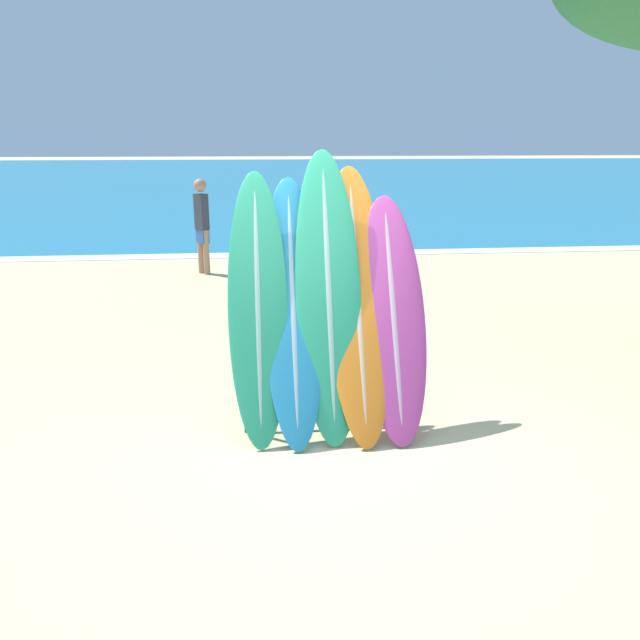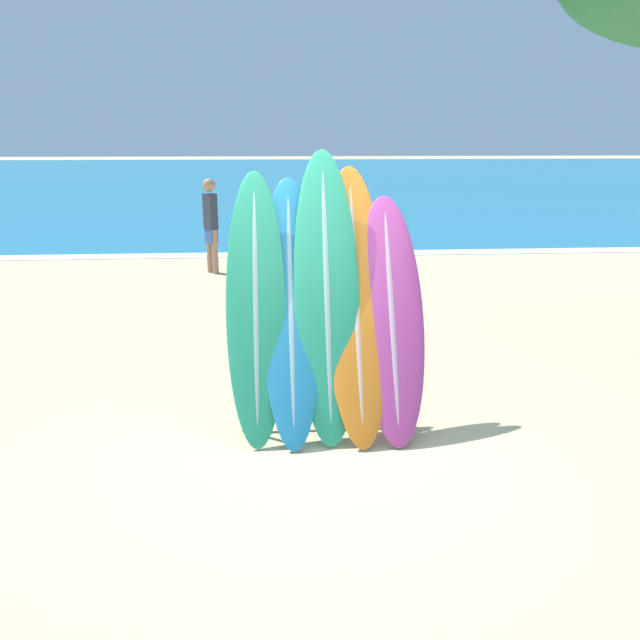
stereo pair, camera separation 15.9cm
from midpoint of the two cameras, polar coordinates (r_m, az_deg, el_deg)
ground_plane at (r=5.57m, az=1.73°, el=-10.81°), size 160.00×160.00×0.00m
ocean_water at (r=43.18m, az=-3.55°, el=13.05°), size 120.00×60.00×0.01m
surfboard_rack at (r=5.58m, az=1.42°, el=-5.98°), size 1.52×0.04×0.78m
surfboard_slot_0 at (r=5.46m, az=-5.06°, el=1.34°), size 0.52×1.12×2.27m
surfboard_slot_1 at (r=5.49m, az=-1.85°, el=1.14°), size 0.53×1.29×2.20m
surfboard_slot_2 at (r=5.50m, az=1.41°, el=2.53°), size 0.58×1.23×2.45m
surfboard_slot_3 at (r=5.56m, az=4.11°, el=1.83°), size 0.57×1.39×2.30m
surfboard_slot_4 at (r=5.57m, az=7.34°, el=0.36°), size 0.58×1.20×2.04m
person_near_water at (r=11.53m, az=2.58°, el=7.83°), size 0.22×0.26×1.51m
person_mid_beach at (r=12.14m, az=-9.58°, el=8.80°), size 0.29×0.31×1.79m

